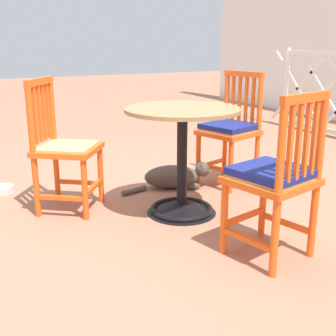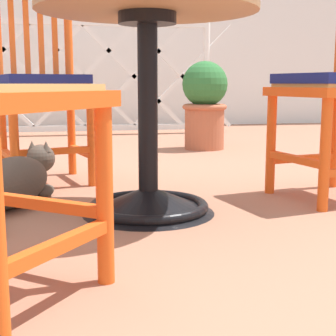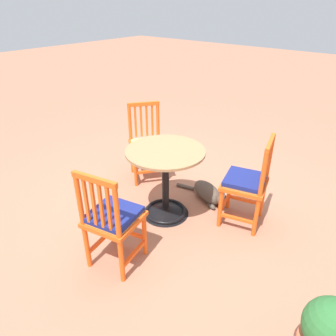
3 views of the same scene
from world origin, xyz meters
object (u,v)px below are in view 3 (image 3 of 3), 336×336
(orange_chair_facing_out, at_px, (147,144))
(tabby_cat, at_px, (209,194))
(orange_chair_by_planter, at_px, (247,183))
(cafe_table, at_px, (166,190))
(pet_water_bowl, at_px, (157,151))
(orange_chair_at_corner, at_px, (113,219))

(orange_chair_facing_out, xyz_separation_m, tabby_cat, (-0.03, 0.90, -0.34))
(orange_chair_by_planter, bearing_deg, cafe_table, -59.73)
(orange_chair_by_planter, height_order, tabby_cat, orange_chair_by_planter)
(orange_chair_by_planter, height_order, pet_water_bowl, orange_chair_by_planter)
(orange_chair_at_corner, relative_size, pet_water_bowl, 5.36)
(orange_chair_facing_out, height_order, pet_water_bowl, orange_chair_facing_out)
(tabby_cat, bearing_deg, cafe_table, -25.03)
(orange_chair_at_corner, bearing_deg, orange_chair_facing_out, -147.24)
(orange_chair_at_corner, xyz_separation_m, orange_chair_by_planter, (-1.18, 0.56, 0.00))
(cafe_table, xyz_separation_m, orange_chair_facing_out, (-0.45, -0.68, 0.15))
(orange_chair_facing_out, bearing_deg, cafe_table, 56.49)
(orange_chair_at_corner, relative_size, tabby_cat, 1.24)
(cafe_table, distance_m, pet_water_bowl, 1.48)
(orange_chair_facing_out, xyz_separation_m, orange_chair_at_corner, (1.23, 0.79, 0.01))
(orange_chair_by_planter, relative_size, pet_water_bowl, 5.36)
(cafe_table, xyz_separation_m, orange_chair_by_planter, (-0.39, 0.68, 0.16))
(orange_chair_by_planter, bearing_deg, pet_water_bowl, -110.25)
(tabby_cat, bearing_deg, orange_chair_by_planter, 79.47)
(cafe_table, height_order, tabby_cat, cafe_table)
(cafe_table, distance_m, tabby_cat, 0.56)
(cafe_table, bearing_deg, tabby_cat, 154.97)
(tabby_cat, relative_size, pet_water_bowl, 4.34)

